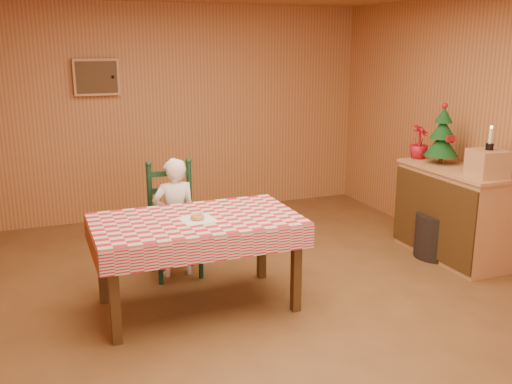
% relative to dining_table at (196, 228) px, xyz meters
% --- Properties ---
extents(ground, '(6.00, 6.00, 0.00)m').
position_rel_dining_table_xyz_m(ground, '(0.50, -0.25, -0.69)').
color(ground, brown).
rests_on(ground, ground).
extents(cabin_walls, '(5.10, 6.05, 2.65)m').
position_rel_dining_table_xyz_m(cabin_walls, '(0.49, 0.28, 1.14)').
color(cabin_walls, '#B77342').
rests_on(cabin_walls, ground).
extents(dining_table, '(1.66, 0.96, 0.77)m').
position_rel_dining_table_xyz_m(dining_table, '(0.00, 0.00, 0.00)').
color(dining_table, '#492D13').
rests_on(dining_table, ground).
extents(ladder_chair, '(0.44, 0.40, 1.08)m').
position_rel_dining_table_xyz_m(ladder_chair, '(-0.00, 0.79, -0.18)').
color(ladder_chair, black).
rests_on(ladder_chair, ground).
extents(seated_child, '(0.41, 0.27, 1.12)m').
position_rel_dining_table_xyz_m(seated_child, '(0.00, 0.73, -0.13)').
color(seated_child, white).
rests_on(seated_child, ground).
extents(napkin, '(0.29, 0.29, 0.00)m').
position_rel_dining_table_xyz_m(napkin, '(0.00, -0.05, 0.08)').
color(napkin, white).
rests_on(napkin, dining_table).
extents(donut, '(0.15, 0.15, 0.04)m').
position_rel_dining_table_xyz_m(donut, '(0.00, -0.05, 0.10)').
color(donut, '#C38E46').
rests_on(donut, napkin).
extents(shelf_unit, '(0.54, 1.24, 0.93)m').
position_rel_dining_table_xyz_m(shelf_unit, '(2.71, 0.16, -0.22)').
color(shelf_unit, tan).
rests_on(shelf_unit, ground).
extents(crate, '(0.34, 0.34, 0.25)m').
position_rel_dining_table_xyz_m(crate, '(2.72, -0.24, 0.37)').
color(crate, tan).
rests_on(crate, shelf_unit).
extents(christmas_tree, '(0.34, 0.34, 0.62)m').
position_rel_dining_table_xyz_m(christmas_tree, '(2.72, 0.41, 0.52)').
color(christmas_tree, '#492D13').
rests_on(christmas_tree, shelf_unit).
extents(flower_arrangement, '(0.26, 0.26, 0.36)m').
position_rel_dining_table_xyz_m(flower_arrangement, '(2.67, 0.71, 0.42)').
color(flower_arrangement, '#A70F1A').
rests_on(flower_arrangement, shelf_unit).
extents(candle_set, '(0.07, 0.07, 0.22)m').
position_rel_dining_table_xyz_m(candle_set, '(2.72, -0.24, 0.56)').
color(candle_set, black).
rests_on(candle_set, crate).
extents(storage_bin, '(0.53, 0.53, 0.46)m').
position_rel_dining_table_xyz_m(storage_bin, '(2.60, 0.20, -0.46)').
color(storage_bin, black).
rests_on(storage_bin, ground).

